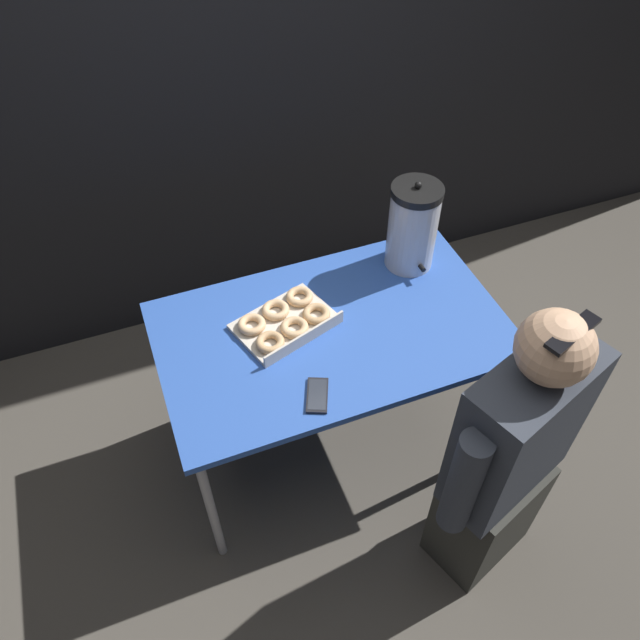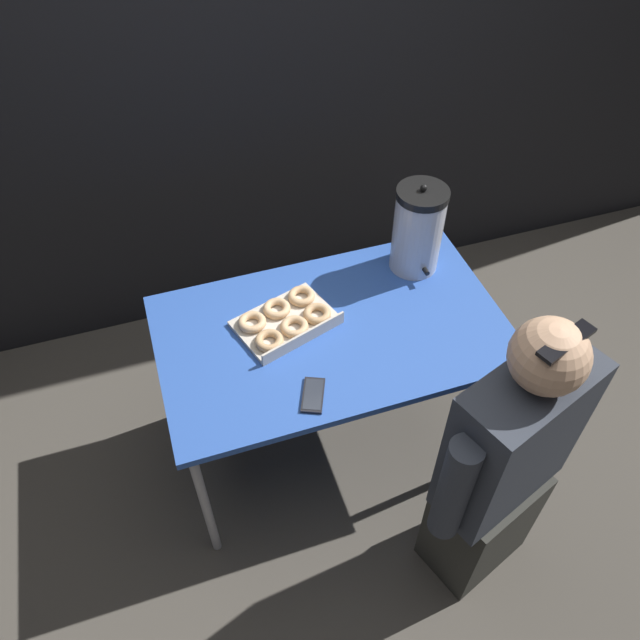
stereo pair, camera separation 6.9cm
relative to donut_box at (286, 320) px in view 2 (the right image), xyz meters
name	(u,v)px [view 2 (the right image)]	position (x,y,z in m)	size (l,w,h in m)	color
ground_plane	(330,438)	(0.14, -0.07, -0.72)	(12.00, 12.00, 0.00)	#4C473F
folding_table	(332,338)	(0.14, -0.07, -0.07)	(1.21, 0.73, 0.70)	#2D56B2
donut_box	(286,320)	(0.00, 0.00, 0.00)	(0.39, 0.32, 0.05)	beige
coffee_urn	(418,230)	(0.55, 0.14, 0.15)	(0.19, 0.21, 0.37)	silver
cell_phone	(313,395)	(-0.01, -0.32, -0.02)	(0.11, 0.15, 0.01)	black
person_seated	(501,469)	(0.49, -0.69, -0.13)	(0.55, 0.34, 1.23)	#33332D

